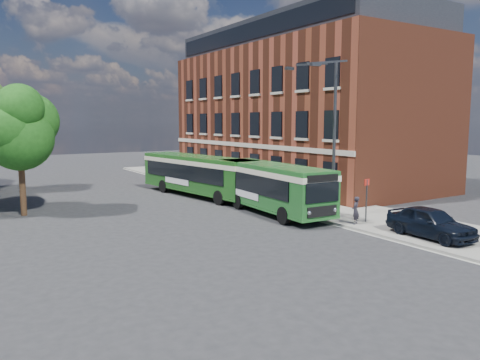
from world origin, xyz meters
TOP-DOWN VIEW (x-y plane):
  - ground at (0.00, 0.00)m, footprint 120.00×120.00m
  - pavement at (7.00, 8.00)m, footprint 6.00×48.00m
  - kerb_line at (3.95, 8.00)m, footprint 0.12×48.00m
  - brick_office at (14.00, 12.00)m, footprint 12.10×26.00m
  - street_lamp at (4.84, -2.00)m, footprint 2.96×2.38m
  - bus_stop_sign at (5.60, -4.20)m, footprint 0.35×0.08m
  - bus_front at (3.11, 1.20)m, footprint 3.14×10.13m
  - bus_rear at (2.33, 9.50)m, footprint 4.13×12.21m
  - parked_car at (5.56, -8.27)m, footprint 1.98×4.44m
  - pedestrian_a at (4.70, -4.29)m, footprint 0.65×0.56m
  - pedestrian_b at (5.27, -0.65)m, footprint 0.87×0.71m
  - tree_left at (-9.88, 8.52)m, footprint 4.61×4.38m

SIDE VIEW (x-z plane):
  - ground at x=0.00m, z-range 0.00..0.00m
  - kerb_line at x=3.95m, z-range 0.00..0.01m
  - pavement at x=7.00m, z-range 0.00..0.15m
  - parked_car at x=5.56m, z-range 0.15..1.64m
  - pedestrian_a at x=4.70m, z-range 0.15..1.64m
  - pedestrian_b at x=5.27m, z-range 0.15..1.82m
  - bus_stop_sign at x=5.60m, z-range 0.25..2.77m
  - bus_front at x=3.11m, z-range 0.32..3.34m
  - bus_rear at x=2.33m, z-range 0.32..3.34m
  - street_lamp at x=4.84m, z-range 0.29..9.29m
  - tree_left at x=-9.88m, z-range 1.39..9.17m
  - brick_office at x=14.00m, z-range -0.13..14.07m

